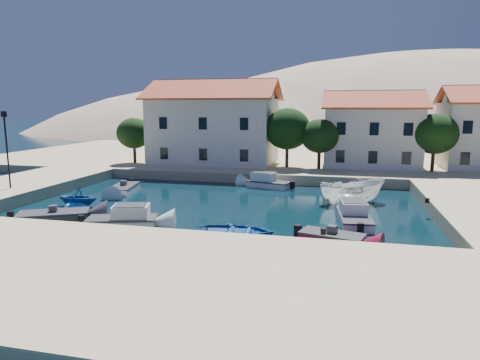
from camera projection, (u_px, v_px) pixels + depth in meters
The scene contains 20 objects.
ground at pixel (174, 246), 23.52m from camera, with size 400.00×400.00×0.00m, color black.
quay_south at pixel (119, 280), 17.68m from camera, with size 52.00×12.00×1.00m, color tan.
quay_west at pixel (14, 189), 37.33m from camera, with size 8.00×20.00×1.00m, color tan.
quay_north at pixel (291, 158), 59.43m from camera, with size 80.00×36.00×1.00m, color tan.
hills at pixel (375, 202), 141.38m from camera, with size 254.00×176.00×99.00m.
building_left at pixel (215, 121), 50.73m from camera, with size 14.70×9.45×9.70m.
building_mid at pixel (372, 128), 47.74m from camera, with size 10.50×8.40×8.30m.
trees at pixel (301, 132), 46.10m from camera, with size 37.30×5.30×6.45m.
lamppost at pixel (6, 142), 34.35m from camera, with size 0.35×0.25×6.22m.
bollards at pixel (240, 212), 26.40m from camera, with size 29.36×9.56×0.30m.
motorboat_grey_sw at pixel (54, 216), 28.75m from camera, with size 4.90×3.84×1.25m.
cabin_cruiser_south at pixel (122, 220), 27.22m from camera, with size 4.67×3.02×1.60m.
rowboat_south at pixel (235, 237), 25.15m from camera, with size 3.33×4.66×0.97m, color #1C549C.
motorboat_red_se at pixel (332, 239), 23.91m from camera, with size 3.80×2.48×1.25m.
cabin_cruiser_east at pixel (354, 216), 28.00m from camera, with size 2.41×4.95×1.60m.
boat_east at pixel (352, 203), 34.02m from camera, with size 2.07×5.51×2.13m, color white.
motorboat_white_ne at pixel (359, 187), 39.33m from camera, with size 1.69×3.56×1.25m.
rowboat_west at pixel (78, 206), 33.03m from camera, with size 2.81×3.25×1.71m, color #1C549C.
motorboat_white_west at pixel (124, 189), 38.34m from camera, with size 2.61×4.45×1.25m.
cabin_cruiser_north at pixel (269, 183), 40.49m from camera, with size 4.40×2.77×1.60m.
Camera 1 is at (8.71, -21.13, 7.57)m, focal length 32.00 mm.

